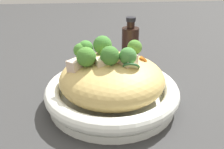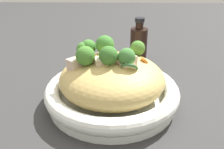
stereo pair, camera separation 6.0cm
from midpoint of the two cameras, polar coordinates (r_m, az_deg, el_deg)
ground_plane at (r=0.64m, az=2.70°, el=-6.63°), size 3.00×3.00×0.00m
serving_bowl at (r=0.62m, az=2.76°, el=-4.36°), size 0.34×0.34×0.06m
noodle_heap at (r=0.60m, az=2.84°, el=-0.94°), size 0.26×0.26×0.12m
broccoli_florets at (r=0.60m, az=1.08°, el=5.41°), size 0.15×0.19×0.07m
carrot_coins at (r=0.62m, az=3.25°, el=4.11°), size 0.15×0.14×0.04m
zucchini_slices at (r=0.56m, az=5.06°, el=2.45°), size 0.07×0.08×0.04m
chicken_chunks at (r=0.56m, az=1.21°, el=2.75°), size 0.05×0.17×0.04m
soy_sauce_bottle at (r=0.84m, az=8.27°, el=6.65°), size 0.06×0.06×0.16m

